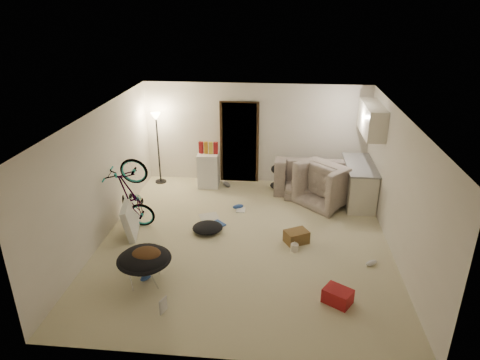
# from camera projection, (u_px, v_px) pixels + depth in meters

# --- Properties ---
(floor) EXTENTS (5.50, 6.00, 0.02)m
(floor) POSITION_uv_depth(u_px,v_px,m) (245.00, 241.00, 8.34)
(floor) COLOR beige
(floor) RESTS_ON ground
(ceiling) EXTENTS (5.50, 6.00, 0.02)m
(ceiling) POSITION_uv_depth(u_px,v_px,m) (246.00, 114.00, 7.36)
(ceiling) COLOR white
(ceiling) RESTS_ON wall_back
(wall_back) EXTENTS (5.50, 0.02, 2.50)m
(wall_back) POSITION_uv_depth(u_px,v_px,m) (256.00, 134.00, 10.61)
(wall_back) COLOR silver
(wall_back) RESTS_ON floor
(wall_front) EXTENTS (5.50, 0.02, 2.50)m
(wall_front) POSITION_uv_depth(u_px,v_px,m) (223.00, 281.00, 5.09)
(wall_front) COLOR silver
(wall_front) RESTS_ON floor
(wall_left) EXTENTS (0.02, 6.00, 2.50)m
(wall_left) POSITION_uv_depth(u_px,v_px,m) (100.00, 176.00, 8.10)
(wall_left) COLOR silver
(wall_left) RESTS_ON floor
(wall_right) EXTENTS (0.02, 6.00, 2.50)m
(wall_right) POSITION_uv_depth(u_px,v_px,m) (400.00, 187.00, 7.60)
(wall_right) COLOR silver
(wall_right) RESTS_ON floor
(doorway) EXTENTS (0.85, 0.10, 2.04)m
(doorway) POSITION_uv_depth(u_px,v_px,m) (239.00, 143.00, 10.69)
(doorway) COLOR black
(doorway) RESTS_ON floor
(door_trim) EXTENTS (0.97, 0.04, 2.10)m
(door_trim) POSITION_uv_depth(u_px,v_px,m) (239.00, 143.00, 10.67)
(door_trim) COLOR #312011
(door_trim) RESTS_ON floor
(floor_lamp) EXTENTS (0.28, 0.28, 1.81)m
(floor_lamp) POSITION_uv_depth(u_px,v_px,m) (157.00, 133.00, 10.47)
(floor_lamp) COLOR black
(floor_lamp) RESTS_ON floor
(kitchen_counter) EXTENTS (0.60, 1.50, 0.88)m
(kitchen_counter) POSITION_uv_depth(u_px,v_px,m) (358.00, 184.00, 9.78)
(kitchen_counter) COLOR silver
(kitchen_counter) RESTS_ON floor
(counter_top) EXTENTS (0.64, 1.54, 0.04)m
(counter_top) POSITION_uv_depth(u_px,v_px,m) (360.00, 165.00, 9.60)
(counter_top) COLOR gray
(counter_top) RESTS_ON kitchen_counter
(kitchen_uppers) EXTENTS (0.38, 1.40, 0.65)m
(kitchen_uppers) POSITION_uv_depth(u_px,v_px,m) (372.00, 120.00, 9.18)
(kitchen_uppers) COLOR silver
(kitchen_uppers) RESTS_ON wall_right
(sofa) EXTENTS (2.29, 0.93, 0.66)m
(sofa) POSITION_uv_depth(u_px,v_px,m) (322.00, 179.00, 10.31)
(sofa) COLOR #3E473E
(sofa) RESTS_ON floor
(armchair) EXTENTS (1.48, 1.48, 0.73)m
(armchair) POSITION_uv_depth(u_px,v_px,m) (331.00, 187.00, 9.81)
(armchair) COLOR #3E473E
(armchair) RESTS_ON floor
(bicycle) EXTENTS (1.60, 0.71, 0.92)m
(bicycle) POSITION_uv_depth(u_px,v_px,m) (133.00, 210.00, 8.63)
(bicycle) COLOR black
(bicycle) RESTS_ON floor
(book_asset) EXTENTS (0.30, 0.26, 0.02)m
(book_asset) POSITION_uv_depth(u_px,v_px,m) (160.00, 315.00, 6.36)
(book_asset) COLOR maroon
(book_asset) RESTS_ON floor
(mini_fridge) EXTENTS (0.52, 0.52, 0.86)m
(mini_fridge) POSITION_uv_depth(u_px,v_px,m) (209.00, 170.00, 10.61)
(mini_fridge) COLOR white
(mini_fridge) RESTS_ON floor
(snack_box_0) EXTENTS (0.11, 0.09, 0.30)m
(snack_box_0) POSITION_uv_depth(u_px,v_px,m) (201.00, 148.00, 10.40)
(snack_box_0) COLOR maroon
(snack_box_0) RESTS_ON mini_fridge
(snack_box_1) EXTENTS (0.11, 0.09, 0.30)m
(snack_box_1) POSITION_uv_depth(u_px,v_px,m) (206.00, 148.00, 10.39)
(snack_box_1) COLOR orange
(snack_box_1) RESTS_ON mini_fridge
(snack_box_2) EXTENTS (0.11, 0.09, 0.30)m
(snack_box_2) POSITION_uv_depth(u_px,v_px,m) (211.00, 148.00, 10.38)
(snack_box_2) COLOR gold
(snack_box_2) RESTS_ON mini_fridge
(snack_box_3) EXTENTS (0.11, 0.08, 0.30)m
(snack_box_3) POSITION_uv_depth(u_px,v_px,m) (216.00, 148.00, 10.37)
(snack_box_3) COLOR maroon
(snack_box_3) RESTS_ON mini_fridge
(saucer_chair) EXTENTS (0.88, 0.88, 0.63)m
(saucer_chair) POSITION_uv_depth(u_px,v_px,m) (145.00, 264.00, 6.96)
(saucer_chair) COLOR silver
(saucer_chair) RESTS_ON floor
(hoodie) EXTENTS (0.53, 0.46, 0.22)m
(hoodie) POSITION_uv_depth(u_px,v_px,m) (146.00, 255.00, 6.85)
(hoodie) COLOR #482D19
(hoodie) RESTS_ON saucer_chair
(sofa_drape) EXTENTS (0.65, 0.57, 0.28)m
(sofa_drape) POSITION_uv_depth(u_px,v_px,m) (283.00, 170.00, 10.31)
(sofa_drape) COLOR black
(sofa_drape) RESTS_ON sofa
(tv_box) EXTENTS (0.45, 1.02, 0.67)m
(tv_box) POSITION_uv_depth(u_px,v_px,m) (131.00, 217.00, 8.52)
(tv_box) COLOR silver
(tv_box) RESTS_ON floor
(drink_case_a) EXTENTS (0.52, 0.47, 0.25)m
(drink_case_a) POSITION_uv_depth(u_px,v_px,m) (296.00, 237.00, 8.23)
(drink_case_a) COLOR brown
(drink_case_a) RESTS_ON floor
(drink_case_b) EXTENTS (0.51, 0.48, 0.24)m
(drink_case_b) POSITION_uv_depth(u_px,v_px,m) (338.00, 296.00, 6.59)
(drink_case_b) COLOR maroon
(drink_case_b) RESTS_ON floor
(juicer) EXTENTS (0.15, 0.15, 0.21)m
(juicer) POSITION_uv_depth(u_px,v_px,m) (294.00, 247.00, 7.95)
(juicer) COLOR beige
(juicer) RESTS_ON floor
(newspaper) EXTENTS (0.57, 0.64, 0.01)m
(newspaper) POSITION_uv_depth(u_px,v_px,m) (210.00, 218.00, 9.16)
(newspaper) COLOR beige
(newspaper) RESTS_ON floor
(book_blue) EXTENTS (0.36, 0.36, 0.03)m
(book_blue) POSITION_uv_depth(u_px,v_px,m) (218.00, 224.00, 8.91)
(book_blue) COLOR #2D51A5
(book_blue) RESTS_ON floor
(book_white) EXTENTS (0.19, 0.25, 0.02)m
(book_white) POSITION_uv_depth(u_px,v_px,m) (241.00, 210.00, 9.50)
(book_white) COLOR silver
(book_white) RESTS_ON floor
(shoe_0) EXTENTS (0.28, 0.21, 0.10)m
(shoe_0) POSITION_uv_depth(u_px,v_px,m) (238.00, 206.00, 9.59)
(shoe_0) COLOR #2D51A5
(shoe_0) RESTS_ON floor
(shoe_1) EXTENTS (0.27, 0.30, 0.11)m
(shoe_1) POSITION_uv_depth(u_px,v_px,m) (227.00, 184.00, 10.71)
(shoe_1) COLOR slate
(shoe_1) RESTS_ON floor
(shoe_2) EXTENTS (0.22, 0.29, 0.10)m
(shoe_2) POSITION_uv_depth(u_px,v_px,m) (146.00, 277.00, 7.17)
(shoe_2) COLOR #2D51A5
(shoe_2) RESTS_ON floor
(shoe_4) EXTENTS (0.26, 0.22, 0.09)m
(shoe_4) POSITION_uv_depth(u_px,v_px,m) (371.00, 263.00, 7.55)
(shoe_4) COLOR white
(shoe_4) RESTS_ON floor
(clothes_lump_a) EXTENTS (0.71, 0.64, 0.20)m
(clothes_lump_a) POSITION_uv_depth(u_px,v_px,m) (208.00, 228.00, 8.60)
(clothes_lump_a) COLOR black
(clothes_lump_a) RESTS_ON floor
(clothes_lump_b) EXTENTS (0.63, 0.59, 0.16)m
(clothes_lump_b) POSITION_uv_depth(u_px,v_px,m) (280.00, 185.00, 10.58)
(clothes_lump_b) COLOR black
(clothes_lump_b) RESTS_ON floor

